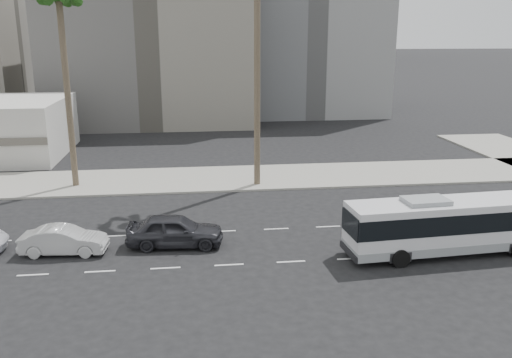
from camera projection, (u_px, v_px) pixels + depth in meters
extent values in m
plane|color=black|center=(351.00, 259.00, 26.03)|extent=(700.00, 700.00, 0.00)
cube|color=gray|center=(292.00, 176.00, 40.85)|extent=(120.00, 7.00, 0.15)
cube|color=#5F5D58|center=(153.00, 47.00, 65.31)|extent=(24.00, 18.00, 18.00)
cube|color=slate|center=(302.00, 16.00, 73.29)|extent=(20.00, 20.00, 26.00)
cube|color=#B8B4AB|center=(199.00, 9.00, 259.25)|extent=(42.00, 42.00, 44.00)
cube|color=silver|center=(448.00, 223.00, 26.31)|extent=(10.37, 2.96, 2.29)
cube|color=black|center=(449.00, 217.00, 26.23)|extent=(10.43, 3.03, 0.97)
cube|color=gray|center=(446.00, 242.00, 26.58)|extent=(10.39, 3.00, 0.44)
cube|color=gray|center=(425.00, 201.00, 25.83)|extent=(2.21, 1.56, 0.26)
cylinder|color=black|center=(495.00, 234.00, 28.08)|extent=(0.88, 0.26, 0.88)
cylinder|color=black|center=(397.00, 257.00, 25.18)|extent=(0.88, 0.26, 0.88)
cylinder|color=black|center=(381.00, 239.00, 27.34)|extent=(0.88, 0.26, 0.88)
imported|color=#28282D|center=(175.00, 230.00, 27.44)|extent=(2.39, 5.09, 1.69)
imported|color=#BCBCBC|center=(64.00, 240.00, 26.51)|extent=(1.82, 4.33, 1.39)
cylinder|color=brown|center=(257.00, 56.00, 36.10)|extent=(0.51, 0.51, 18.38)
cylinder|color=brown|center=(68.00, 96.00, 36.48)|extent=(0.41, 0.41, 13.00)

